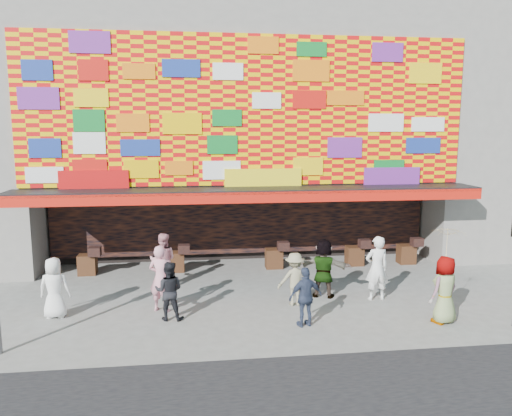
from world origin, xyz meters
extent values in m
plane|color=slate|center=(0.00, 0.00, 0.00)|extent=(90.00, 90.00, 0.00)
cube|color=gray|center=(0.00, 8.00, 6.50)|extent=(15.00, 8.00, 7.00)
cube|color=black|center=(0.00, 9.00, 1.50)|extent=(15.00, 6.00, 3.00)
cube|color=gray|center=(-7.30, 5.00, 1.50)|extent=(0.40, 2.00, 3.00)
cube|color=gray|center=(7.30, 5.00, 1.50)|extent=(0.40, 2.00, 3.00)
cube|color=black|center=(0.00, 3.40, 3.00)|extent=(15.20, 1.60, 0.12)
cube|color=red|center=(0.00, 2.62, 2.85)|extent=(15.20, 0.04, 0.35)
cube|color=#FBC100|center=(0.00, 3.96, 5.55)|extent=(14.80, 0.08, 4.90)
cube|color=black|center=(0.00, 5.85, 1.55)|extent=(14.00, 0.25, 2.50)
imported|color=white|center=(-5.53, 0.61, 0.81)|extent=(0.82, 0.55, 1.63)
imported|color=pink|center=(-2.77, 0.73, 0.93)|extent=(0.80, 0.68, 1.85)
imported|color=black|center=(-2.52, 0.09, 0.78)|extent=(0.85, 0.71, 1.56)
imported|color=gray|center=(0.97, 0.75, 0.76)|extent=(1.01, 0.61, 1.52)
imported|color=#2E3851|center=(0.92, -0.81, 0.77)|extent=(0.96, 0.57, 1.54)
imported|color=gray|center=(1.95, 1.32, 0.88)|extent=(1.71, 1.08, 1.76)
imported|color=gray|center=(4.52, -1.04, 0.88)|extent=(1.02, 0.87, 1.76)
imported|color=white|center=(3.43, 0.90, 0.95)|extent=(0.71, 0.49, 1.90)
imported|color=pink|center=(-2.83, 2.88, 0.87)|extent=(0.90, 0.73, 1.73)
imported|color=beige|center=(4.52, -1.04, 2.11)|extent=(1.09, 1.10, 0.81)
cylinder|color=#4C3326|center=(4.52, -1.04, 1.25)|extent=(0.02, 0.02, 1.00)
camera|label=1|loc=(-1.85, -12.62, 4.96)|focal=35.00mm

